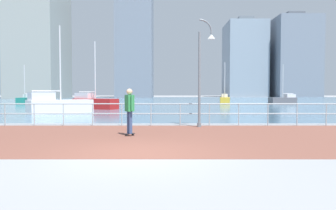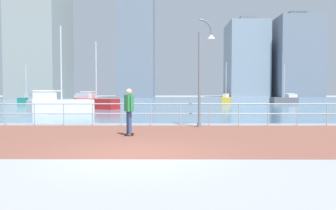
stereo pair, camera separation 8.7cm
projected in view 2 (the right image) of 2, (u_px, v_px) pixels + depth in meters
ground at (164, 103)px, 47.93m from camera, size 220.00×220.00×0.00m
brick_paving at (145, 137)px, 11.00m from camera, size 28.00×7.43×0.01m
harbor_water at (165, 101)px, 59.68m from camera, size 180.00×88.00×0.00m
waterfront_railing at (151, 110)px, 14.68m from camera, size 25.25×0.06×1.07m
lamppost at (203, 67)px, 14.00m from camera, size 0.82×0.36×4.93m
skateboarder at (129, 108)px, 11.20m from camera, size 0.40×0.52×1.73m
sailboat_yellow at (59, 105)px, 23.54m from camera, size 4.57×4.22×6.68m
sailboat_navy at (95, 102)px, 29.74m from camera, size 4.74×3.39×6.47m
sailboat_teal at (27, 100)px, 44.68m from camera, size 1.72×4.10×5.58m
sailboat_white at (226, 100)px, 43.94m from camera, size 1.92×4.34×5.89m
sailboat_ivory at (285, 100)px, 44.34m from camera, size 4.18×2.23×5.62m
tower_concrete at (246, 60)px, 111.46m from camera, size 13.54×15.75×28.47m
tower_steel at (137, 39)px, 96.50m from camera, size 11.08×12.76×38.15m
tower_brick at (294, 58)px, 107.97m from camera, size 14.42×17.20×29.23m
tower_glass at (41, 18)px, 84.19m from camera, size 12.51×16.96×45.48m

